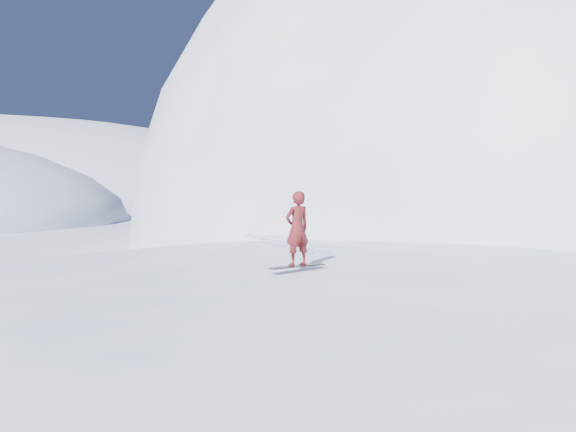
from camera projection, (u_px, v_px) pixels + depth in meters
name	position (u px, v px, depth m)	size (l,w,h in m)	color
ground	(399.00, 362.00, 13.50)	(400.00, 400.00, 0.00)	white
near_ridge	(390.00, 329.00, 16.64)	(36.00, 28.00, 4.80)	white
summit_peak	(529.00, 241.00, 43.49)	(60.00, 56.00, 56.00)	white
peak_shoulder	(420.00, 254.00, 35.12)	(28.00, 24.00, 18.00)	white
wind_bumps	(349.00, 340.00, 15.45)	(16.00, 14.40, 1.00)	white
snowboard	(297.00, 266.00, 12.74)	(1.42, 0.27, 0.02)	black
snowboarder	(297.00, 228.00, 12.70)	(0.62, 0.40, 1.69)	maroon
board_tracks	(293.00, 242.00, 18.28)	(2.72, 5.92, 0.04)	silver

